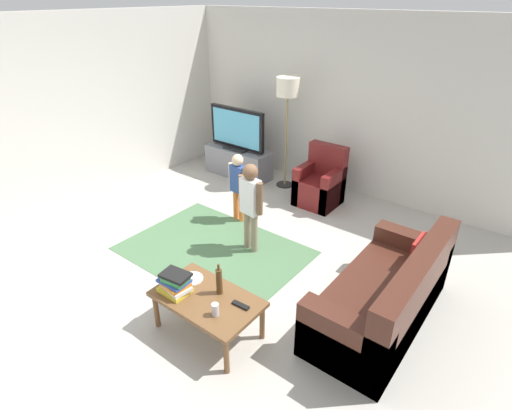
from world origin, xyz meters
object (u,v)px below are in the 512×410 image
at_px(floor_lamp, 288,93).
at_px(book_stack, 175,283).
at_px(child_near_tv, 238,182).
at_px(bottle, 219,281).
at_px(tv_remote, 241,305).
at_px(soda_can, 215,310).
at_px(coffee_table, 207,301).
at_px(child_center, 250,200).
at_px(plate, 192,279).
at_px(couch, 389,299).
at_px(tv_stand, 239,162).
at_px(tv, 237,129).
at_px(armchair, 321,185).

relative_size(floor_lamp, book_stack, 5.87).
relative_size(child_near_tv, bottle, 3.08).
height_order(floor_lamp, bottle, floor_lamp).
xyz_separation_m(tv_remote, soda_can, (-0.10, -0.22, 0.05)).
bearing_deg(floor_lamp, coffee_table, -67.71).
height_order(child_center, book_stack, child_center).
bearing_deg(child_near_tv, book_stack, -65.47).
distance_m(tv_remote, plate, 0.62).
bearing_deg(child_near_tv, tv_remote, -49.37).
relative_size(couch, coffee_table, 1.80).
height_order(child_center, plate, child_center).
bearing_deg(couch, child_center, 174.01).
height_order(child_near_tv, book_stack, child_near_tv).
bearing_deg(coffee_table, tv_stand, 125.71).
distance_m(book_stack, tv_remote, 0.65).
xyz_separation_m(coffee_table, soda_can, (0.22, -0.12, 0.11)).
bearing_deg(floor_lamp, child_center, -68.04).
height_order(tv, bottle, tv).
height_order(tv, floor_lamp, floor_lamp).
bearing_deg(armchair, book_stack, -85.40).
bearing_deg(tv, plate, -57.11).
bearing_deg(tv_remote, tv_stand, 126.98).
bearing_deg(tv_stand, floor_lamp, 9.73).
distance_m(tv, tv_remote, 3.91).
height_order(armchair, tv_remote, armchair).
xyz_separation_m(floor_lamp, soda_can, (1.54, -3.34, -1.06)).
distance_m(child_near_tv, child_center, 0.78).
bearing_deg(child_center, coffee_table, -67.26).
bearing_deg(couch, plate, -146.07).
bearing_deg(tv, child_center, -45.90).
xyz_separation_m(tv_stand, floor_lamp, (0.89, 0.15, 1.30)).
xyz_separation_m(floor_lamp, book_stack, (1.04, -3.34, -1.03)).
distance_m(soda_can, plate, 0.57).
distance_m(floor_lamp, plate, 3.47).
xyz_separation_m(tv_stand, coffee_table, (2.21, -3.07, 0.13)).
bearing_deg(tv_remote, book_stack, -163.20).
distance_m(coffee_table, bottle, 0.23).
distance_m(bottle, plate, 0.37).
bearing_deg(plate, child_near_tv, 116.70).
height_order(tv_stand, soda_can, soda_can).
xyz_separation_m(tv_stand, child_near_tv, (1.03, -1.22, 0.35)).
bearing_deg(floor_lamp, tv, -168.97).
height_order(child_center, bottle, child_center).
bearing_deg(soda_can, child_center, 118.09).
relative_size(coffee_table, bottle, 3.10).
relative_size(floor_lamp, soda_can, 14.83).
relative_size(child_center, soda_can, 9.66).
height_order(tv_stand, plate, tv_stand).
bearing_deg(bottle, tv, 127.62).
relative_size(tv, coffee_table, 1.10).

